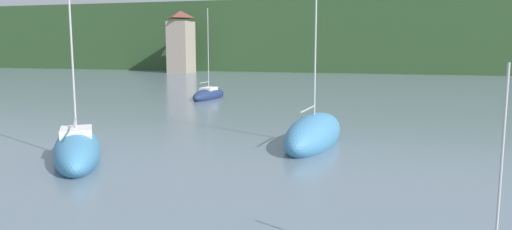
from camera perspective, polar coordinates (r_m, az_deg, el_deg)
The scene contains 5 objects.
wooded_hillside at distance 124.19m, azimuth 24.93°, elevation 7.81°, with size 352.00×68.22×24.91m.
shore_building_west at distance 86.68m, azimuth -8.85°, elevation 8.43°, with size 3.88×4.48×10.78m.
sailboat_mid_1 at distance 23.83m, azimuth 6.84°, elevation -2.33°, with size 2.70×7.40×8.90m.
sailboat_far_3 at distance 44.13m, azimuth -5.59°, elevation 2.38°, with size 1.94×5.76×8.42m.
sailboat_mid_9 at distance 21.76m, azimuth -20.35°, elevation -3.88°, with size 5.46×6.70×9.00m.
Camera 1 is at (5.36, 23.23, 4.81)m, focal length 33.89 mm.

